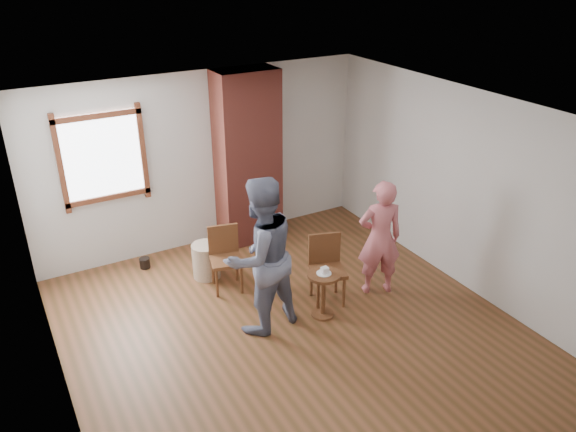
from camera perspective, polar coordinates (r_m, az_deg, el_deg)
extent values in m
plane|color=brown|center=(6.71, 0.98, -12.11)|extent=(5.50, 5.50, 0.00)
cube|color=silver|center=(8.28, -8.63, 5.60)|extent=(5.00, 0.04, 2.60)
cube|color=silver|center=(5.37, -22.90, -8.31)|extent=(0.04, 5.50, 2.60)
cube|color=silver|center=(7.46, 17.88, 2.28)|extent=(0.04, 5.50, 2.60)
cube|color=white|center=(5.51, 1.18, 9.73)|extent=(5.00, 5.50, 0.04)
cube|color=brown|center=(7.80, -18.30, 5.61)|extent=(1.14, 0.06, 1.34)
cube|color=white|center=(7.82, -18.34, 5.65)|extent=(1.00, 0.02, 1.20)
cube|color=#A4463A|center=(8.28, -4.12, 5.83)|extent=(0.90, 0.50, 2.60)
cylinder|color=#CBAE92|center=(7.76, -8.32, -4.50)|extent=(0.49, 0.49, 0.49)
cylinder|color=black|center=(8.21, -14.34, -4.64)|extent=(0.17, 0.17, 0.15)
cube|color=brown|center=(7.36, -6.29, -4.51)|extent=(0.48, 0.48, 0.05)
cylinder|color=brown|center=(7.31, -7.24, -6.74)|extent=(0.04, 0.04, 0.43)
cylinder|color=brown|center=(7.35, -4.74, -6.40)|extent=(0.04, 0.04, 0.43)
cylinder|color=brown|center=(7.59, -7.64, -5.47)|extent=(0.04, 0.04, 0.43)
cylinder|color=brown|center=(7.63, -5.23, -5.15)|extent=(0.04, 0.04, 0.43)
cube|color=brown|center=(7.41, -6.62, -2.40)|extent=(0.40, 0.13, 0.43)
cube|color=brown|center=(7.08, 4.07, -5.62)|extent=(0.52, 0.52, 0.05)
cylinder|color=brown|center=(7.02, 3.07, -8.01)|extent=(0.04, 0.04, 0.44)
cylinder|color=brown|center=(7.10, 5.69, -7.67)|extent=(0.04, 0.04, 0.44)
cylinder|color=brown|center=(7.29, 2.38, -6.58)|extent=(0.04, 0.04, 0.44)
cylinder|color=brown|center=(7.37, 4.91, -6.27)|extent=(0.04, 0.04, 0.44)
cube|color=brown|center=(7.12, 3.71, -3.34)|extent=(0.41, 0.16, 0.44)
cylinder|color=brown|center=(6.74, 3.66, -5.99)|extent=(0.40, 0.40, 0.04)
cylinder|color=brown|center=(6.89, 3.59, -8.04)|extent=(0.06, 0.06, 0.54)
cylinder|color=brown|center=(7.05, 3.53, -9.89)|extent=(0.28, 0.28, 0.03)
cylinder|color=white|center=(6.72, 3.66, -5.82)|extent=(0.18, 0.18, 0.01)
cube|color=white|center=(6.71, 3.75, -5.55)|extent=(0.08, 0.07, 0.06)
imported|color=#131834|center=(6.37, -2.83, -4.11)|extent=(1.04, 0.88, 1.90)
imported|color=#CF676F|center=(7.20, 9.31, -2.22)|extent=(0.66, 0.55, 1.56)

